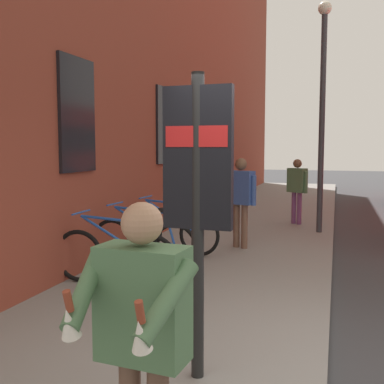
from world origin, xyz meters
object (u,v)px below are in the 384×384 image
pedestrian_crossing_street (297,185)px  bicycle_end_of_row (144,242)px  bicycle_by_door (115,256)px  bicycle_mid_rack (171,231)px  pedestrian_by_facade (241,193)px  transit_info_sign (198,178)px  tourist_with_hotdogs (141,323)px  street_lamp (323,97)px

pedestrian_crossing_street → bicycle_end_of_row: bearing=158.7°
bicycle_by_door → pedestrian_crossing_street: (5.77, -1.89, 0.55)m
bicycle_mid_rack → pedestrian_by_facade: (0.82, -1.05, 0.61)m
pedestrian_crossing_street → transit_info_sign: bearing=179.0°
pedestrian_by_facade → tourist_with_hotdogs: bearing=-173.2°
pedestrian_by_facade → tourist_with_hotdogs: (-6.22, -0.74, -0.02)m
bicycle_mid_rack → transit_info_sign: bearing=-157.5°
transit_info_sign → pedestrian_by_facade: transit_info_sign is taller
bicycle_by_door → bicycle_mid_rack: 1.96m
transit_info_sign → tourist_with_hotdogs: (-1.39, -0.12, -0.63)m
bicycle_by_door → tourist_with_hotdogs: 3.97m
transit_info_sign → street_lamp: (6.88, -0.70, 1.28)m
bicycle_mid_rack → pedestrian_by_facade: 1.46m
bicycle_by_door → transit_info_sign: transit_info_sign is taller
bicycle_end_of_row → pedestrian_by_facade: (1.83, -1.13, 0.61)m
bicycle_end_of_row → transit_info_sign: 3.68m
transit_info_sign → bicycle_mid_rack: bearing=22.5°
pedestrian_by_facade → pedestrian_crossing_street: pedestrian_by_facade is taller
bicycle_end_of_row → transit_info_sign: bearing=-149.8°
transit_info_sign → tourist_with_hotdogs: size_ratio=1.53×
pedestrian_by_facade → street_lamp: street_lamp is taller
street_lamp → bicycle_end_of_row: bearing=147.8°
transit_info_sign → street_lamp: street_lamp is taller
bicycle_mid_rack → pedestrian_crossing_street: pedestrian_crossing_street is taller
bicycle_mid_rack → pedestrian_crossing_street: size_ratio=1.15×
bicycle_by_door → pedestrian_by_facade: size_ratio=1.09×
bicycle_mid_rack → street_lamp: street_lamp is taller
street_lamp → tourist_with_hotdogs: bearing=176.0°
bicycle_end_of_row → bicycle_by_door: bearing=179.5°
bicycle_by_door → bicycle_end_of_row: 0.94m
bicycle_mid_rack → pedestrian_crossing_street: (3.81, -1.80, 0.55)m
bicycle_by_door → transit_info_sign: size_ratio=0.74×
bicycle_by_door → pedestrian_by_facade: 3.06m
bicycle_by_door → street_lamp: (4.82, -2.45, 2.49)m
pedestrian_crossing_street → tourist_with_hotdogs: (-9.22, 0.02, 0.03)m
bicycle_mid_rack → pedestrian_by_facade: bearing=-52.1°
transit_info_sign → pedestrian_by_facade: 4.91m
bicycle_mid_rack → tourist_with_hotdogs: bearing=-161.8°
transit_info_sign → pedestrian_crossing_street: transit_info_sign is taller
bicycle_mid_rack → street_lamp: size_ratio=0.37×
bicycle_mid_rack → street_lamp: (2.86, -2.36, 2.49)m
pedestrian_crossing_street → street_lamp: (-0.95, -0.56, 1.94)m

